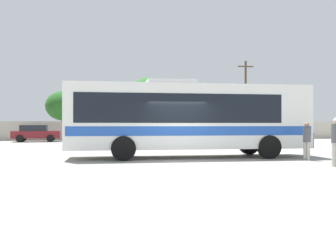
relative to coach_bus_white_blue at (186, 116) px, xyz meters
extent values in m
plane|color=gray|center=(-0.58, 8.25, -1.90)|extent=(300.00, 300.00, 0.00)
cube|color=#B2AD9E|center=(-0.58, 20.26, -0.99)|extent=(80.00, 0.30, 1.82)
cube|color=white|center=(0.12, 0.00, -0.02)|extent=(11.05, 2.71, 2.87)
cube|color=black|center=(-0.43, 0.01, 0.32)|extent=(9.07, 2.71, 1.26)
cube|color=#2351B2|center=(0.12, 0.00, -0.65)|extent=(10.83, 2.73, 0.40)
cube|color=#19212D|center=(5.64, -0.08, 0.50)|extent=(0.07, 2.30, 1.49)
cube|color=#2351B2|center=(5.65, -0.08, -1.11)|extent=(0.10, 2.50, 0.69)
cube|color=#B2B2B2|center=(-0.70, 0.01, 1.54)|extent=(2.22, 1.43, 0.24)
cylinder|color=black|center=(3.55, 1.17, -1.38)|extent=(1.04, 0.31, 1.04)
cylinder|color=black|center=(3.52, -1.27, -1.38)|extent=(1.04, 0.31, 1.04)
cylinder|color=black|center=(-2.89, 1.27, -1.38)|extent=(1.04, 0.31, 1.04)
cylinder|color=black|center=(-2.92, -1.18, -1.38)|extent=(1.04, 0.31, 1.04)
cylinder|color=#B7B2A8|center=(4.76, -2.15, -1.51)|extent=(0.15, 0.15, 0.78)
cylinder|color=#B7B2A8|center=(4.83, -2.28, -1.51)|extent=(0.15, 0.15, 0.78)
cylinder|color=#4C4C51|center=(4.79, -2.21, -0.81)|extent=(0.45, 0.45, 0.62)
sphere|color=#8C6647|center=(4.79, -2.21, -0.39)|extent=(0.21, 0.21, 0.21)
cylinder|color=#B7B2A8|center=(4.49, -4.60, -1.47)|extent=(0.16, 0.16, 0.86)
cylinder|color=#4C4C51|center=(4.56, -4.62, -0.70)|extent=(0.46, 0.46, 0.68)
sphere|color=beige|center=(4.56, -4.62, -0.24)|extent=(0.23, 0.23, 0.23)
cube|color=maroon|center=(-9.59, 17.59, -1.26)|extent=(4.11, 2.03, 0.63)
cube|color=black|center=(-9.79, 17.58, -0.68)|extent=(2.30, 1.78, 0.52)
cylinder|color=black|center=(-8.39, 18.54, -1.58)|extent=(0.65, 0.26, 0.64)
cylinder|color=black|center=(-8.29, 16.78, -1.58)|extent=(0.65, 0.26, 0.64)
cylinder|color=black|center=(-10.88, 18.40, -1.58)|extent=(0.65, 0.26, 0.64)
cylinder|color=black|center=(-10.78, 16.64, -1.58)|extent=(0.65, 0.26, 0.64)
cube|color=silver|center=(-3.70, 17.45, -1.25)|extent=(4.53, 1.98, 0.65)
cube|color=black|center=(-3.93, 17.44, -0.66)|extent=(2.52, 1.75, 0.53)
cylinder|color=black|center=(-2.36, 18.39, -1.58)|extent=(0.65, 0.25, 0.64)
cylinder|color=black|center=(-2.29, 16.62, -1.58)|extent=(0.65, 0.25, 0.64)
cylinder|color=black|center=(-5.12, 18.27, -1.58)|extent=(0.65, 0.25, 0.64)
cylinder|color=black|center=(-5.05, 16.51, -1.58)|extent=(0.65, 0.25, 0.64)
cube|color=navy|center=(2.46, 16.72, -1.27)|extent=(4.18, 1.88, 0.62)
cube|color=black|center=(2.25, 16.73, -0.70)|extent=(2.32, 1.70, 0.51)
cylinder|color=black|center=(3.76, 17.58, -1.58)|extent=(0.64, 0.23, 0.64)
cylinder|color=black|center=(3.73, 15.81, -1.58)|extent=(0.64, 0.23, 0.64)
cylinder|color=black|center=(1.19, 17.63, -1.58)|extent=(0.64, 0.23, 0.64)
cylinder|color=black|center=(1.16, 15.87, -1.58)|extent=(0.64, 0.23, 0.64)
cube|color=#B7BABF|center=(8.01, 17.35, -1.28)|extent=(4.64, 2.19, 0.60)
cube|color=black|center=(7.79, 17.33, -0.73)|extent=(2.61, 1.87, 0.49)
cylinder|color=black|center=(9.32, 18.36, -1.58)|extent=(0.66, 0.28, 0.64)
cylinder|color=black|center=(9.48, 16.60, -1.58)|extent=(0.66, 0.28, 0.64)
cylinder|color=black|center=(6.55, 18.11, -1.58)|extent=(0.66, 0.28, 0.64)
cylinder|color=black|center=(6.70, 16.35, -1.58)|extent=(0.66, 0.28, 0.64)
cylinder|color=#4C3823|center=(11.78, 22.61, 2.38)|extent=(0.24, 0.24, 8.55)
cube|color=#473321|center=(11.78, 22.61, 6.05)|extent=(1.80, 0.14, 0.12)
cylinder|color=brown|center=(-8.28, 27.03, -0.76)|extent=(0.32, 0.32, 2.27)
ellipsoid|color=#23561E|center=(-8.28, 27.03, 1.74)|extent=(3.91, 3.91, 3.32)
cylinder|color=brown|center=(1.57, 27.25, -0.51)|extent=(0.32, 0.32, 2.77)
ellipsoid|color=#2D6628|center=(1.57, 27.25, 2.81)|extent=(5.56, 5.56, 4.72)
camera|label=1|loc=(-3.73, -16.97, -0.37)|focal=40.20mm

